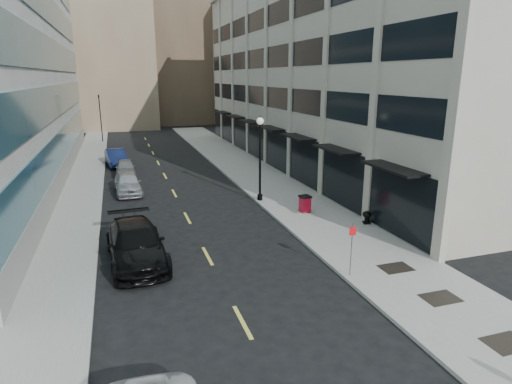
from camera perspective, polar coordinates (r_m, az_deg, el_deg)
ground at (r=14.13m, az=0.61°, el=-21.04°), size 160.00×160.00×0.00m
sidewalk_right at (r=33.78m, az=1.84°, el=1.00°), size 5.00×80.00×0.15m
sidewalk_left at (r=32.01m, az=-22.46°, el=-0.97°), size 3.00×80.00×0.15m
building_right at (r=43.04m, az=10.99°, el=15.78°), size 15.30×46.50×18.25m
skyline_tan_near at (r=79.00m, az=-19.25°, el=18.49°), size 14.00×18.00×28.00m
skyline_brown at (r=84.06m, az=-10.66°, el=20.85°), size 12.00×16.00×34.00m
skyline_tan_far at (r=89.43m, az=-25.64°, el=15.46°), size 12.00×14.00×22.00m
skyline_stone at (r=79.81m, az=-2.37°, el=16.36°), size 10.00×14.00×20.00m
grate_near at (r=16.47m, az=30.47°, el=-16.96°), size 1.40×1.00×0.01m
grate_mid at (r=18.25m, az=23.38°, el=-12.84°), size 1.40×1.00×0.01m
grate_far at (r=20.17m, az=18.14°, el=-9.59°), size 1.40×1.00×0.01m
road_centerline at (r=29.25m, az=-10.08°, el=-1.63°), size 0.15×68.20×0.01m
traffic_signal at (r=58.88m, az=-20.23°, el=11.72°), size 0.66×0.66×6.98m
car_black_pickup at (r=20.60m, az=-15.72°, el=-6.67°), size 2.85×6.21×1.76m
car_silver_sedan at (r=32.68m, az=-16.72°, el=1.15°), size 2.04×4.68×1.57m
car_blue_sedan at (r=43.31m, az=-18.13°, el=4.39°), size 2.28×4.99×1.59m
car_grey_sedan at (r=38.56m, az=-17.00°, el=3.10°), size 1.73×4.21×1.43m
trash_bin at (r=26.75m, az=6.54°, el=-1.49°), size 0.70×0.76×1.05m
lamppost at (r=28.54m, az=0.54°, el=5.44°), size 0.48×0.48×5.73m
sign_post at (r=18.38m, az=12.67°, el=-6.52°), size 0.27×0.10×2.35m
urn_planter at (r=25.36m, az=14.56°, el=-3.13°), size 0.53×0.53×0.73m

